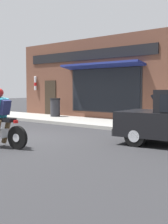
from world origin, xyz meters
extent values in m
plane|color=#2B2B2D|center=(0.00, 0.00, 0.00)|extent=(80.00, 80.00, 0.00)
cube|color=#9E9B93|center=(5.01, 3.00, 0.07)|extent=(2.60, 22.00, 0.14)
cube|color=brown|center=(6.56, 2.34, 2.10)|extent=(0.50, 9.75, 4.20)
cube|color=black|center=(6.29, 1.12, 1.55)|extent=(0.04, 4.10, 2.10)
cube|color=black|center=(6.30, 1.12, 1.55)|extent=(0.02, 4.29, 2.20)
cube|color=#2D2319|center=(6.29, 5.02, 1.05)|extent=(0.04, 0.90, 2.10)
cube|color=navy|center=(5.96, 1.12, 2.75)|extent=(0.81, 4.68, 0.24)
cube|color=black|center=(6.28, 2.34, 3.35)|extent=(0.06, 8.29, 0.50)
cylinder|color=white|center=(6.21, 6.24, 1.90)|extent=(0.14, 0.14, 0.70)
cylinder|color=red|center=(6.21, 6.24, 1.90)|extent=(0.15, 0.15, 0.20)
sphere|color=silver|center=(6.21, 6.24, 2.30)|extent=(0.16, 0.16, 0.16)
cylinder|color=black|center=(-1.03, -1.59, 0.31)|extent=(0.20, 0.63, 0.62)
cylinder|color=silver|center=(-1.03, -1.59, 0.31)|extent=(0.15, 0.23, 0.22)
cube|color=silver|center=(-1.14, -0.95, 0.39)|extent=(0.34, 0.44, 0.24)
cube|color=black|center=(-1.10, -1.18, 0.76)|extent=(0.35, 0.60, 0.10)
cylinder|color=silver|center=(-0.91, -1.32, 0.29)|extent=(0.17, 0.56, 0.08)
cube|color=red|center=(-1.04, -1.54, 0.73)|extent=(0.13, 0.08, 0.08)
cylinder|color=brown|center=(-0.95, -0.99, 0.43)|extent=(0.20, 0.37, 0.71)
cube|color=#33B2D1|center=(-1.13, -1.00, 1.08)|extent=(0.39, 0.38, 0.57)
cylinder|color=#33B2D1|center=(-0.97, -0.73, 1.12)|extent=(0.18, 0.53, 0.26)
cube|color=navy|center=(-1.10, -1.16, 1.10)|extent=(0.32, 0.28, 0.42)
cylinder|color=black|center=(1.34, -3.73, 0.30)|extent=(0.26, 0.62, 0.60)
cylinder|color=silver|center=(1.34, -3.73, 0.30)|extent=(0.24, 0.35, 0.33)
cylinder|color=black|center=(2.77, -3.54, 0.30)|extent=(0.26, 0.62, 0.60)
cylinder|color=silver|center=(2.77, -3.54, 0.30)|extent=(0.24, 0.35, 0.33)
cube|color=black|center=(2.13, -4.21, 1.19)|extent=(1.36, 0.52, 0.51)
cube|color=silver|center=(1.47, -3.05, 0.72)|extent=(0.24, 0.07, 0.14)
cube|color=silver|center=(2.47, -2.92, 0.72)|extent=(0.24, 0.07, 0.14)
cube|color=#28282B|center=(1.97, -3.01, 0.35)|extent=(1.61, 0.33, 0.20)
cube|color=black|center=(5.09, -2.05, 0.16)|extent=(0.36, 0.36, 0.04)
cone|color=orange|center=(5.09, -2.05, 0.46)|extent=(0.28, 0.28, 0.56)
cylinder|color=white|center=(5.09, -2.05, 0.48)|extent=(0.20, 0.20, 0.08)
cylinder|color=#2D2D33|center=(5.54, 3.84, 0.59)|extent=(0.52, 0.52, 0.90)
cylinder|color=black|center=(5.54, 3.84, 1.08)|extent=(0.56, 0.56, 0.08)
camera|label=1|loc=(-6.02, -8.27, 1.57)|focal=50.00mm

